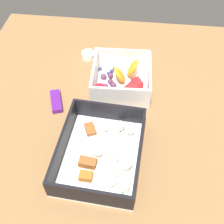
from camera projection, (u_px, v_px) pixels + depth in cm
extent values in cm
cube|color=brown|center=(115.00, 115.00, 69.62)|extent=(80.00, 80.00, 2.00)
cube|color=white|center=(101.00, 156.00, 60.69)|extent=(22.09, 17.85, 0.60)
cube|color=black|center=(89.00, 196.00, 52.05)|extent=(1.63, 16.58, 4.94)
cube|color=black|center=(109.00, 111.00, 65.10)|extent=(1.63, 16.58, 4.94)
cube|color=black|center=(63.00, 143.00, 59.48)|extent=(19.91, 1.83, 4.94)
cube|color=black|center=(139.00, 155.00, 57.67)|extent=(19.91, 1.83, 4.94)
ellipsoid|color=beige|center=(96.00, 151.00, 59.90)|extent=(3.30, 3.64, 1.50)
ellipsoid|color=beige|center=(112.00, 183.00, 55.44)|extent=(2.95, 3.14, 1.29)
ellipsoid|color=beige|center=(120.00, 126.00, 64.28)|extent=(2.94, 2.08, 1.45)
ellipsoid|color=beige|center=(124.00, 185.00, 55.08)|extent=(3.18, 3.02, 1.30)
ellipsoid|color=beige|center=(126.00, 166.00, 57.70)|extent=(3.30, 3.62, 1.49)
ellipsoid|color=beige|center=(130.00, 129.00, 63.66)|extent=(3.30, 2.83, 1.39)
ellipsoid|color=beige|center=(114.00, 172.00, 56.91)|extent=(2.60, 3.13, 1.34)
ellipsoid|color=beige|center=(110.00, 153.00, 59.64)|extent=(3.20, 3.35, 1.37)
ellipsoid|color=beige|center=(104.00, 127.00, 64.16)|extent=(2.62, 3.01, 1.26)
cube|color=brown|center=(90.00, 129.00, 64.26)|extent=(3.82, 3.27, 1.08)
cube|color=brown|center=(88.00, 163.00, 58.40)|extent=(2.39, 3.77, 1.62)
cube|color=#AD5B1E|center=(86.00, 176.00, 56.53)|extent=(1.98, 2.65, 1.44)
cube|color=#387A33|center=(118.00, 161.00, 59.53)|extent=(0.60, 0.40, 0.20)
cube|color=#387A33|center=(123.00, 194.00, 54.83)|extent=(0.60, 0.40, 0.20)
cube|color=#387A33|center=(120.00, 131.00, 64.49)|extent=(0.60, 0.40, 0.20)
cube|color=white|center=(121.00, 85.00, 74.71)|extent=(15.61, 15.12, 0.60)
cube|color=white|center=(120.00, 97.00, 67.75)|extent=(1.20, 14.53, 5.47)
cube|color=white|center=(123.00, 58.00, 77.05)|extent=(1.20, 14.53, 5.47)
cube|color=white|center=(94.00, 75.00, 72.73)|extent=(13.83, 1.17, 5.47)
cube|color=white|center=(149.00, 77.00, 72.07)|extent=(13.83, 1.17, 5.47)
ellipsoid|color=orange|center=(133.00, 68.00, 74.66)|extent=(5.21, 4.15, 4.90)
ellipsoid|color=orange|center=(121.00, 75.00, 73.31)|extent=(5.49, 5.02, 4.49)
cube|color=#F4EACC|center=(116.00, 95.00, 70.75)|extent=(3.12, 3.27, 1.57)
cube|color=red|center=(132.00, 90.00, 71.56)|extent=(4.00, 4.21, 2.02)
cube|color=red|center=(137.00, 83.00, 73.36)|extent=(3.65, 3.41, 1.76)
sphere|color=#562D4C|center=(105.00, 86.00, 72.80)|extent=(1.51, 1.51, 1.51)
sphere|color=#562D4C|center=(110.00, 81.00, 74.00)|extent=(1.43, 1.43, 1.43)
sphere|color=#562D4C|center=(113.00, 85.00, 72.94)|extent=(1.68, 1.68, 1.68)
sphere|color=#562D4C|center=(104.00, 77.00, 75.03)|extent=(1.64, 1.64, 1.64)
sphere|color=#562D4C|center=(111.00, 76.00, 75.41)|extent=(1.49, 1.49, 1.49)
cone|color=red|center=(100.00, 90.00, 71.52)|extent=(2.71, 2.71, 2.17)
sphere|color=navy|center=(108.00, 73.00, 76.37)|extent=(0.99, 0.99, 0.99)
sphere|color=navy|center=(114.00, 68.00, 77.70)|extent=(0.93, 0.93, 0.93)
sphere|color=navy|center=(112.00, 71.00, 76.78)|extent=(1.20, 1.20, 1.20)
sphere|color=navy|center=(100.00, 69.00, 77.58)|extent=(1.00, 1.00, 1.00)
cube|color=#51197A|center=(56.00, 101.00, 70.49)|extent=(7.40, 4.55, 1.20)
cylinder|color=white|center=(88.00, 55.00, 81.77)|extent=(3.77, 3.77, 1.67)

